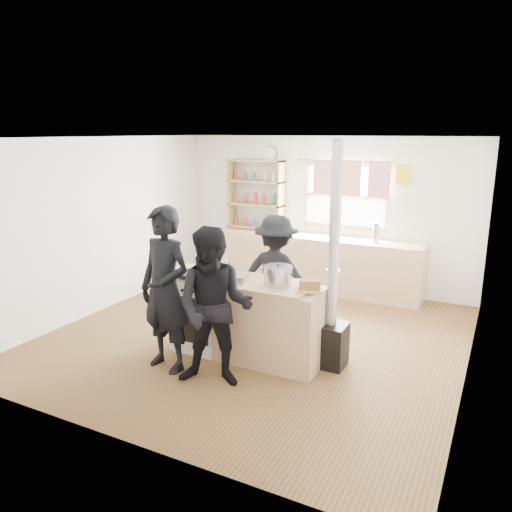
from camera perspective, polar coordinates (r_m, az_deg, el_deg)
name	(u,v)px	position (r m, az deg, el deg)	size (l,w,h in m)	color
ground	(256,337)	(6.51, 0.04, -9.23)	(5.00, 5.00, 0.01)	brown
back_counter	(317,263)	(8.30, 7.00, -0.84)	(3.40, 0.55, 0.90)	tan
shelving_unit	(256,194)	(8.67, -0.03, 7.07)	(1.00, 0.28, 1.20)	tan
thermos	(376,234)	(7.91, 13.54, 2.51)	(0.10, 0.10, 0.28)	silver
cooking_island	(246,318)	(5.82, -1.14, -7.14)	(1.97, 0.64, 0.93)	white
skillet_greens	(190,274)	(5.86, -7.51, -2.04)	(0.44, 0.44, 0.05)	black
roast_tray	(233,277)	(5.65, -2.59, -2.41)	(0.36, 0.33, 0.07)	silver
stockpot_stove	(221,267)	(5.92, -4.05, -1.22)	(0.23, 0.23, 0.19)	silver
stockpot_counter	(278,275)	(5.47, 2.53, -2.23)	(0.32, 0.32, 0.24)	#B5B5B8
bread_board	(310,286)	(5.31, 6.14, -3.45)	(0.34, 0.29, 0.12)	tan
flue_heater	(332,311)	(5.59, 8.63, -6.20)	(0.35, 0.35, 2.50)	black
person_near_left	(165,290)	(5.48, -10.33, -3.80)	(0.66, 0.44, 1.82)	black
person_near_right	(215,308)	(5.09, -4.76, -5.94)	(0.81, 0.63, 1.67)	black
person_far	(276,275)	(6.42, 2.28, -2.17)	(1.00, 0.58, 1.55)	black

